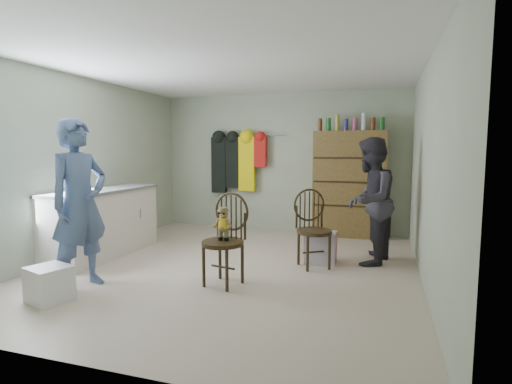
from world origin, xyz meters
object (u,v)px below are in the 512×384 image
(dresser, at_px, (349,183))
(chair_far, at_px, (312,225))
(chair_front, at_px, (225,233))
(counter, at_px, (103,222))

(dresser, bearing_deg, chair_far, -98.67)
(chair_front, distance_m, dresser, 3.13)
(counter, height_order, chair_far, chair_far)
(chair_front, xyz_separation_m, dresser, (1.10, 2.91, 0.34))
(counter, bearing_deg, dresser, 35.68)
(counter, distance_m, chair_front, 2.19)
(counter, relative_size, dresser, 0.90)
(chair_front, relative_size, dresser, 0.49)
(chair_far, relative_size, dresser, 0.48)
(counter, xyz_separation_m, chair_front, (2.10, -0.61, 0.10))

